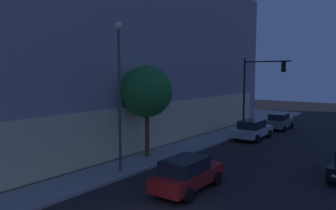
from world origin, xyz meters
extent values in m
cube|color=#4C4C51|center=(12.17, 23.83, 0.07)|extent=(35.51, 30.51, 0.15)
cube|color=#FEDDA8|center=(12.17, 8.97, 1.80)|extent=(31.60, 0.60, 3.31)
cube|color=#A49299|center=(12.17, 23.83, 7.14)|extent=(35.11, 30.11, 13.98)
cylinder|color=black|center=(20.87, 6.27, 3.64)|extent=(0.18, 0.18, 6.98)
cylinder|color=black|center=(20.84, 4.12, 6.78)|extent=(0.19, 4.30, 0.12)
cube|color=black|center=(20.82, 2.61, 6.28)|extent=(0.32, 0.32, 0.90)
sphere|color=green|center=(20.81, 2.43, 6.00)|extent=(0.18, 0.18, 0.18)
cylinder|color=#4D4D4D|center=(4.68, 6.58, 4.17)|extent=(0.16, 0.16, 8.03)
sphere|color=#F9EFC6|center=(4.68, 6.58, 8.33)|extent=(0.44, 0.44, 0.44)
cylinder|color=brown|center=(8.21, 7.58, 1.66)|extent=(0.29, 0.29, 3.02)
sphere|color=#23752F|center=(8.21, 7.58, 4.55)|extent=(3.44, 3.44, 3.44)
cube|color=maroon|center=(4.84, 2.03, 0.66)|extent=(4.64, 1.88, 0.65)
cube|color=black|center=(4.50, 2.02, 1.32)|extent=(2.50, 1.63, 0.68)
cube|color=#F9F4CC|center=(7.06, 2.63, 0.66)|extent=(0.13, 0.20, 0.12)
cube|color=#F9F4CC|center=(7.10, 1.60, 0.66)|extent=(0.13, 0.20, 0.12)
cylinder|color=black|center=(6.23, 2.94, 0.34)|extent=(0.69, 0.27, 0.68)
cylinder|color=black|center=(6.29, 1.23, 0.34)|extent=(0.69, 0.27, 0.68)
cylinder|color=black|center=(3.39, 2.84, 0.34)|extent=(0.69, 0.27, 0.68)
cylinder|color=black|center=(3.45, 1.13, 0.34)|extent=(0.69, 0.27, 0.68)
cube|color=#F9F4CC|center=(9.37, -3.67, 0.65)|extent=(0.13, 0.20, 0.12)
cylinder|color=black|center=(10.21, -3.31, 0.31)|extent=(0.63, 0.26, 0.62)
cube|color=#B7BABF|center=(18.75, 4.41, 0.68)|extent=(4.71, 1.89, 0.66)
cube|color=black|center=(18.40, 4.41, 1.35)|extent=(2.41, 1.69, 0.68)
cube|color=#F9F4CC|center=(21.05, 4.98, 0.68)|extent=(0.12, 0.20, 0.12)
cube|color=#F9F4CC|center=(21.05, 3.86, 0.68)|extent=(0.12, 0.20, 0.12)
cylinder|color=black|center=(20.20, 5.35, 0.36)|extent=(0.71, 0.24, 0.71)
cylinder|color=black|center=(20.21, 3.48, 0.36)|extent=(0.71, 0.24, 0.71)
cylinder|color=black|center=(17.29, 5.34, 0.36)|extent=(0.71, 0.24, 0.71)
cylinder|color=black|center=(17.30, 3.47, 0.36)|extent=(0.71, 0.24, 0.71)
cube|color=slate|center=(25.05, 4.17, 0.69)|extent=(4.07, 1.80, 0.74)
cube|color=black|center=(24.75, 4.16, 1.36)|extent=(2.11, 1.59, 0.59)
cube|color=#F9F4CC|center=(27.02, 4.72, 0.69)|extent=(0.12, 0.20, 0.12)
cube|color=#F9F4CC|center=(27.04, 3.68, 0.69)|extent=(0.12, 0.20, 0.12)
cylinder|color=black|center=(26.29, 5.05, 0.32)|extent=(0.65, 0.25, 0.65)
cylinder|color=black|center=(26.32, 3.32, 0.32)|extent=(0.65, 0.25, 0.65)
cylinder|color=black|center=(23.79, 5.01, 0.32)|extent=(0.65, 0.25, 0.65)
cylinder|color=black|center=(23.81, 3.28, 0.32)|extent=(0.65, 0.25, 0.65)
camera|label=1|loc=(-8.36, -6.58, 5.76)|focal=35.09mm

